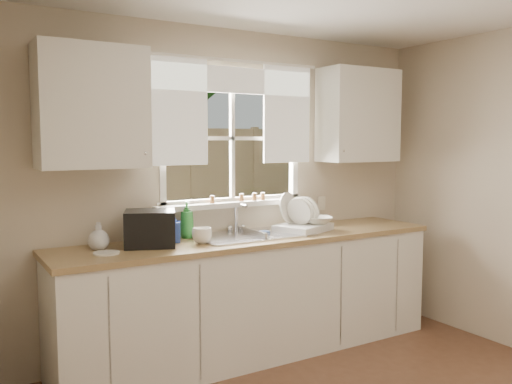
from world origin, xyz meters
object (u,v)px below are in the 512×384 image
dish_rack (302,223)px  soap_bottle_a (187,220)px  cup (202,236)px  black_appliance (150,228)px

dish_rack → soap_bottle_a: dish_rack is taller
soap_bottle_a → cup: 0.27m
dish_rack → black_appliance: size_ratio=1.53×
soap_bottle_a → black_appliance: bearing=-147.5°
dish_rack → soap_bottle_a: bearing=168.2°
black_appliance → cup: bearing=5.2°
black_appliance → dish_rack: bearing=20.0°
soap_bottle_a → cup: (0.00, -0.26, -0.08)m
dish_rack → black_appliance: dish_rack is taller
soap_bottle_a → cup: soap_bottle_a is taller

